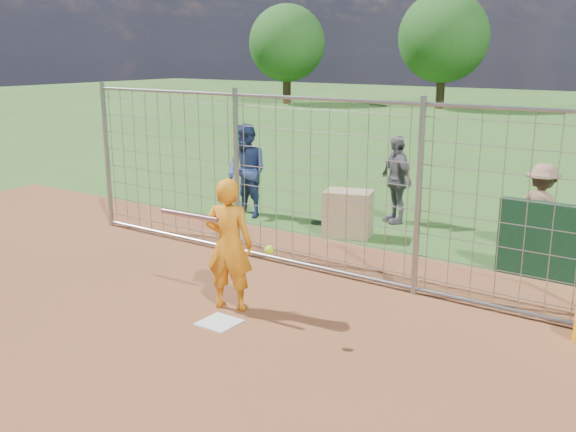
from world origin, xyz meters
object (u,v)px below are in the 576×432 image
Objects in this scene: bystander_c at (541,210)px; equipment_bin at (348,213)px; batter at (229,245)px; bystander_a at (247,171)px; bystander_b at (396,179)px.

equipment_bin is at bearing 28.90° from bystander_c.
batter is 5.17m from bystander_c.
batter is at bearing 74.03° from bystander_c.
equipment_bin is (-0.41, 3.69, -0.43)m from batter.
batter reaches higher than equipment_bin.
bystander_a is 2.84m from bystander_b.
batter is 1.02× the size of bystander_b.
bystander_b reaches higher than equipment_bin.
equipment_bin is (-2.99, -0.80, -0.33)m from bystander_c.
batter is 0.93× the size of bystander_a.
batter is 5.01m from bystander_b.
bystander_c is (2.58, 4.48, -0.10)m from batter.
bystander_a is at bearing 161.50° from equipment_bin.
equipment_bin is at bearing -66.36° from bystander_b.
bystander_b is 1.12× the size of bystander_c.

